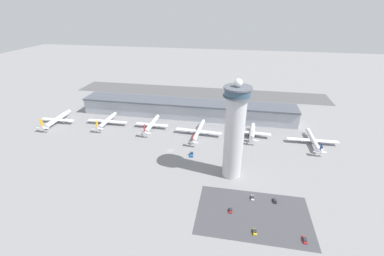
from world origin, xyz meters
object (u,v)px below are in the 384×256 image
(car_white_wagon, at_px, (305,240))
(car_green_van, at_px, (255,232))
(airplane_gate_foxtrot, at_px, (313,140))
(car_navy_sedan, at_px, (275,201))
(control_tower, at_px, (234,131))
(service_truck_catering, at_px, (321,149))
(car_blue_compact, at_px, (231,210))
(airplane_gate_alpha, at_px, (57,119))
(airplane_gate_bravo, at_px, (107,121))
(service_truck_fuel, at_px, (192,154))
(airplane_gate_charlie, at_px, (152,124))
(airplane_gate_delta, at_px, (198,131))
(airplane_gate_echo, at_px, (252,132))
(car_grey_coupe, at_px, (253,198))

(car_white_wagon, bearing_deg, car_green_van, 178.41)
(airplane_gate_foxtrot, distance_m, car_navy_sedan, 87.45)
(car_navy_sedan, xyz_separation_m, car_white_wagon, (12.06, -26.80, -0.02))
(control_tower, xyz_separation_m, service_truck_catering, (71.56, 47.02, -33.14))
(control_tower, relative_size, car_blue_compact, 16.83)
(airplane_gate_alpha, relative_size, service_truck_catering, 5.75)
(control_tower, distance_m, airplane_gate_bravo, 140.73)
(service_truck_fuel, distance_m, car_green_van, 82.56)
(airplane_gate_charlie, height_order, airplane_gate_foxtrot, airplane_gate_charlie)
(car_navy_sedan, bearing_deg, airplane_gate_delta, 127.71)
(airplane_gate_foxtrot, relative_size, car_navy_sedan, 10.35)
(service_truck_catering, relative_size, car_green_van, 1.67)
(airplane_gate_alpha, bearing_deg, airplane_gate_echo, 1.69)
(airplane_gate_bravo, relative_size, car_green_van, 9.27)
(airplane_gate_charlie, bearing_deg, airplane_gate_echo, -0.29)
(car_blue_compact, relative_size, car_grey_coupe, 0.90)
(airplane_gate_alpha, bearing_deg, car_navy_sedan, -20.84)
(service_truck_fuel, xyz_separation_m, car_navy_sedan, (59.13, -42.20, -0.32))
(airplane_gate_charlie, relative_size, airplane_gate_echo, 1.18)
(car_grey_coupe, height_order, car_white_wagon, car_grey_coupe)
(airplane_gate_delta, xyz_separation_m, car_white_wagon, (71.37, -103.51, -3.72))
(airplane_gate_bravo, height_order, airplane_gate_foxtrot, airplane_gate_bravo)
(car_navy_sedan, bearing_deg, control_tower, 140.21)
(airplane_gate_alpha, relative_size, airplane_gate_echo, 1.27)
(airplane_gate_charlie, relative_size, car_navy_sedan, 9.67)
(control_tower, height_order, service_truck_catering, control_tower)
(service_truck_catering, bearing_deg, airplane_gate_alpha, 178.40)
(airplane_gate_delta, bearing_deg, airplane_gate_alpha, 180.00)
(service_truck_catering, bearing_deg, airplane_gate_charlie, 175.06)
(car_blue_compact, bearing_deg, airplane_gate_echo, 81.40)
(airplane_gate_alpha, xyz_separation_m, car_blue_compact, (175.56, -89.56, -3.64))
(airplane_gate_alpha, distance_m, car_grey_coupe, 203.23)
(car_blue_compact, bearing_deg, airplane_gate_bravo, 142.70)
(service_truck_fuel, relative_size, car_white_wagon, 1.40)
(airplane_gate_delta, relative_size, service_truck_catering, 6.14)
(control_tower, xyz_separation_m, airplane_gate_foxtrot, (66.57, 55.29, -30.22))
(car_grey_coupe, bearing_deg, airplane_gate_bravo, 149.21)
(control_tower, height_order, car_white_wagon, control_tower)
(airplane_gate_charlie, xyz_separation_m, car_navy_sedan, (105.45, -82.79, -3.63))
(car_blue_compact, relative_size, car_white_wagon, 0.86)
(control_tower, bearing_deg, car_grey_coupe, -57.68)
(car_green_van, bearing_deg, car_navy_sedan, 63.97)
(airplane_gate_bravo, bearing_deg, airplane_gate_echo, -0.12)
(airplane_gate_alpha, xyz_separation_m, airplane_gate_foxtrot, (240.65, 1.43, -0.48))
(airplane_gate_bravo, distance_m, car_blue_compact, 157.57)
(airplane_gate_alpha, height_order, service_truck_catering, airplane_gate_alpha)
(airplane_gate_echo, height_order, service_truck_fuel, airplane_gate_echo)
(control_tower, distance_m, airplane_gate_charlie, 102.80)
(control_tower, bearing_deg, car_navy_sedan, -39.79)
(airplane_gate_echo, height_order, car_green_van, airplane_gate_echo)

